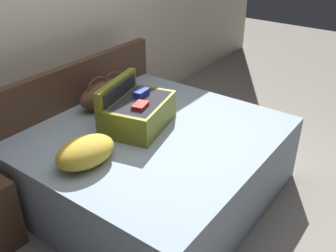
{
  "coord_description": "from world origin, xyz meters",
  "views": [
    {
      "loc": [
        -1.98,
        -1.18,
        2.05
      ],
      "look_at": [
        0.0,
        0.27,
        0.68
      ],
      "focal_mm": 41.04,
      "sensor_mm": 36.0,
      "label": 1
    }
  ],
  "objects": [
    {
      "name": "ground_plane",
      "position": [
        0.0,
        0.0,
        0.0
      ],
      "size": [
        12.0,
        12.0,
        0.0
      ],
      "primitive_type": "plane",
      "color": "gray"
    },
    {
      "name": "back_wall",
      "position": [
        0.0,
        1.65,
        1.3
      ],
      "size": [
        8.0,
        0.1,
        2.6
      ],
      "primitive_type": "cube",
      "color": "beige",
      "rests_on": "ground"
    },
    {
      "name": "bed",
      "position": [
        0.0,
        0.4,
        0.29
      ],
      "size": [
        1.82,
        1.68,
        0.58
      ],
      "primitive_type": "cube",
      "color": "#99ADBC",
      "rests_on": "ground"
    },
    {
      "name": "headboard",
      "position": [
        0.0,
        1.28,
        0.47
      ],
      "size": [
        1.86,
        0.08,
        0.94
      ],
      "primitive_type": "cube",
      "color": "#4C3323",
      "rests_on": "ground"
    },
    {
      "name": "hard_case_large",
      "position": [
        0.01,
        0.57,
        0.71
      ],
      "size": [
        0.65,
        0.54,
        0.36
      ],
      "rotation": [
        0.0,
        0.0,
        0.24
      ],
      "color": "olive",
      "rests_on": "bed"
    },
    {
      "name": "duffel_bag",
      "position": [
        0.12,
        1.02,
        0.69
      ],
      "size": [
        0.56,
        0.29,
        0.29
      ],
      "rotation": [
        0.0,
        0.0,
        -0.13
      ],
      "color": "brown",
      "rests_on": "bed"
    },
    {
      "name": "pillow_near_headboard",
      "position": [
        -0.59,
        0.52,
        0.67
      ],
      "size": [
        0.46,
        0.34,
        0.18
      ],
      "primitive_type": "ellipsoid",
      "rotation": [
        0.0,
        0.0,
        -0.12
      ],
      "color": "gold",
      "rests_on": "bed"
    }
  ]
}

